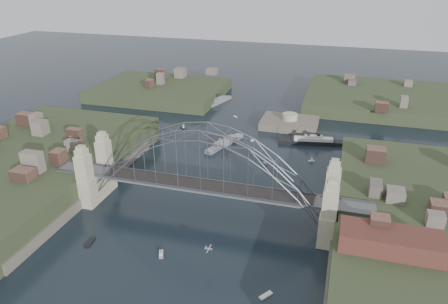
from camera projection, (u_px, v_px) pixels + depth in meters
ground at (205, 214)px, 112.96m from camera, size 500.00×500.00×0.00m
bridge at (204, 172)px, 107.87m from camera, size 84.00×13.80×24.60m
shore_west at (21, 178)px, 126.77m from camera, size 50.50×90.00×12.00m
shore_east at (443, 245)px, 97.53m from camera, size 50.50×90.00×12.00m
headland_nw at (160, 94)px, 209.81m from camera, size 60.00×45.00×9.00m
headland_ne at (385, 103)px, 196.04m from camera, size 70.00×55.00×9.50m
fort_island at (289, 127)px, 171.23m from camera, size 22.00×16.00×9.40m
wharf_shed at (391, 241)px, 85.37m from camera, size 20.00×8.00×4.00m
naval_cruiser_near at (225, 143)px, 153.60m from camera, size 9.37×19.63×5.98m
naval_cruiser_far at (219, 101)px, 198.64m from camera, size 7.47×17.26×5.85m
ocean_liner at (313, 142)px, 154.75m from camera, size 25.35×7.75×6.17m
aeroplane at (208, 248)px, 91.41m from camera, size 1.58×3.02×0.44m
small_boat_a at (183, 178)px, 130.73m from camera, size 2.01×2.41×1.43m
small_boat_b at (265, 163)px, 140.09m from camera, size 1.43×1.46×1.43m
small_boat_c at (161, 254)px, 97.17m from camera, size 2.08×3.15×1.43m
small_boat_d at (312, 159)px, 141.36m from camera, size 2.23×1.50×2.38m
small_boat_e at (183, 127)px, 168.78m from camera, size 3.29×3.16×2.38m
small_boat_f at (252, 140)px, 157.51m from camera, size 1.44×1.09×1.43m
small_boat_g at (266, 296)px, 85.35m from camera, size 2.54×3.00×0.45m
small_boat_h at (235, 117)px, 181.40m from camera, size 1.95×1.64×0.45m
small_boat_i at (330, 212)px, 113.33m from camera, size 2.06×2.69×1.43m
small_boat_j at (90, 243)px, 101.24m from camera, size 1.52×3.75×0.45m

